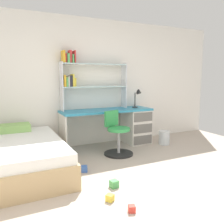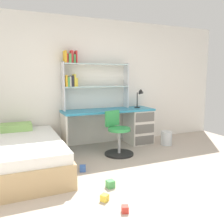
{
  "view_description": "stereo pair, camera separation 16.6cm",
  "coord_description": "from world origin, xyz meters",
  "views": [
    {
      "loc": [
        -1.91,
        -1.79,
        1.38
      ],
      "look_at": [
        -0.21,
        1.72,
        0.8
      ],
      "focal_mm": 37.98,
      "sensor_mm": 36.0,
      "label": 1
    },
    {
      "loc": [
        -1.75,
        -1.86,
        1.38
      ],
      "look_at": [
        -0.21,
        1.72,
        0.8
      ],
      "focal_mm": 37.98,
      "sensor_mm": 36.0,
      "label": 2
    }
  ],
  "objects": [
    {
      "name": "room_shell",
      "position": [
        -1.25,
        1.28,
        1.26
      ],
      "size": [
        5.65,
        6.43,
        2.53
      ],
      "color": "white",
      "rests_on": "ground_plane"
    },
    {
      "name": "waste_bin",
      "position": [
        1.14,
        2.02,
        0.14
      ],
      "size": [
        0.23,
        0.23,
        0.28
      ],
      "primitive_type": "cylinder",
      "color": "silver",
      "rests_on": "ground_plane"
    },
    {
      "name": "toy_block_blue_2",
      "position": [
        -0.83,
        1.36,
        0.04
      ],
      "size": [
        0.11,
        0.11,
        0.09
      ],
      "primitive_type": "cube",
      "rotation": [
        0.0,
        0.0,
        1.29
      ],
      "color": "#3860B7",
      "rests_on": "ground_plane"
    },
    {
      "name": "desk",
      "position": [
        0.5,
        2.41,
        0.42
      ],
      "size": [
        1.82,
        0.57,
        0.75
      ],
      "color": "teal",
      "rests_on": "ground_plane"
    },
    {
      "name": "toy_block_red_1",
      "position": [
        -0.74,
        0.16,
        0.04
      ],
      "size": [
        0.09,
        0.09,
        0.07
      ],
      "primitive_type": "cube",
      "rotation": [
        0.0,
        0.0,
        1.23
      ],
      "color": "red",
      "rests_on": "ground_plane"
    },
    {
      "name": "toy_block_green_3",
      "position": [
        -0.66,
        0.73,
        0.05
      ],
      "size": [
        0.1,
        0.1,
        0.09
      ],
      "primitive_type": "cube",
      "rotation": [
        0.0,
        0.0,
        1.68
      ],
      "color": "#479E51",
      "rests_on": "ground_plane"
    },
    {
      "name": "bed_platform",
      "position": [
        -1.68,
        1.76,
        0.24
      ],
      "size": [
        1.25,
        1.89,
        0.59
      ],
      "color": "tan",
      "rests_on": "ground_plane"
    },
    {
      "name": "ground_plane",
      "position": [
        0.0,
        0.0,
        -0.01
      ],
      "size": [
        5.65,
        6.43,
        0.02
      ],
      "primitive_type": "cube",
      "color": "#B2A393"
    },
    {
      "name": "bookshelf_hutch",
      "position": [
        -0.38,
        2.58,
        1.4
      ],
      "size": [
        1.34,
        0.22,
        1.12
      ],
      "color": "silver",
      "rests_on": "desk"
    },
    {
      "name": "swivel_chair",
      "position": [
        -0.02,
        1.88,
        0.31
      ],
      "size": [
        0.52,
        0.52,
        0.78
      ],
      "color": "black",
      "rests_on": "ground_plane"
    },
    {
      "name": "desk_lamp",
      "position": [
        0.74,
        2.4,
        1.0
      ],
      "size": [
        0.2,
        0.17,
        0.38
      ],
      "color": "black",
      "rests_on": "desk"
    },
    {
      "name": "toy_block_yellow_0",
      "position": [
        -0.84,
        0.45,
        0.04
      ],
      "size": [
        0.11,
        0.11,
        0.08
      ],
      "primitive_type": "cube",
      "rotation": [
        0.0,
        0.0,
        2.17
      ],
      "color": "gold",
      "rests_on": "ground_plane"
    }
  ]
}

